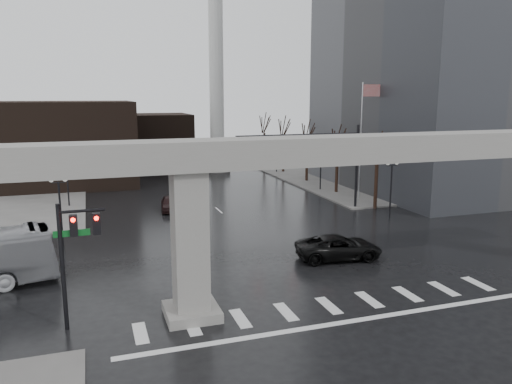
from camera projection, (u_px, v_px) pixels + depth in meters
ground at (320, 298)px, 26.83m from camera, size 160.00×160.00×0.00m
sidewalk_ne at (377, 174)px, 68.43m from camera, size 28.00×36.00×0.15m
elevated_guideway at (346, 171)px, 25.90m from camera, size 48.00×2.60×8.70m
office_tower at (450, 2)px, 55.75m from camera, size 22.00×26.00×42.00m
building_far_left at (66, 143)px, 60.57m from camera, size 16.00×14.00×10.00m
building_far_mid at (155, 141)px, 73.82m from camera, size 10.00×10.00×8.00m
smokestack at (216, 76)px, 68.95m from camera, size 3.60×3.60×30.00m
signal_mast_arm at (321, 149)px, 46.01m from camera, size 12.12×0.43×8.00m
signal_left_pole at (74, 244)px, 22.69m from camera, size 2.30×0.30×6.00m
flagpole_assembly at (364, 127)px, 50.63m from camera, size 2.06×0.12×12.00m
lamp_right_0 at (391, 180)px, 43.41m from camera, size 1.22×0.32×5.11m
lamp_right_1 at (321, 160)px, 56.43m from camera, size 1.22×0.32×5.11m
lamp_right_2 at (277, 148)px, 69.46m from camera, size 1.22×0.32×5.11m
lamp_left_0 at (60, 201)px, 34.97m from camera, size 1.22×0.32×5.11m
lamp_left_1 at (67, 172)px, 48.00m from camera, size 1.22×0.32×5.11m
lamp_left_2 at (71, 155)px, 61.02m from camera, size 1.22×0.32×5.11m
tree_right_0 at (376, 180)px, 47.60m from camera, size 1.09×1.58×7.50m
tree_right_1 at (337, 168)px, 55.03m from camera, size 1.09×1.61×7.67m
tree_right_2 at (307, 159)px, 62.46m from camera, size 1.10×1.63×7.85m
tree_right_3 at (284, 151)px, 69.89m from camera, size 1.11×1.66×8.02m
tree_right_4 at (264, 145)px, 77.32m from camera, size 1.12×1.69×8.19m
pickup_truck at (339, 247)px, 33.17m from camera, size 6.03×3.41×1.59m
far_car at (170, 203)px, 46.96m from camera, size 2.18×4.33×1.41m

